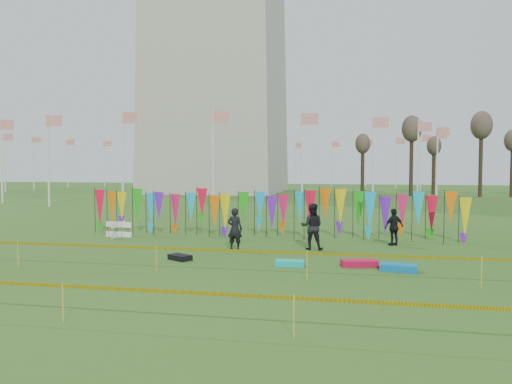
% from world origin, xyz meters
% --- Properties ---
extents(ground, '(160.00, 160.00, 0.00)m').
position_xyz_m(ground, '(0.00, 0.00, 0.00)').
color(ground, '#234D15').
rests_on(ground, ground).
extents(flagpole_ring, '(57.40, 56.16, 8.00)m').
position_xyz_m(flagpole_ring, '(-14.00, 48.00, 4.00)').
color(flagpole_ring, silver).
rests_on(flagpole_ring, ground).
extents(banner_row, '(18.64, 0.64, 2.26)m').
position_xyz_m(banner_row, '(0.28, 7.01, 1.38)').
color(banner_row, black).
rests_on(banner_row, ground).
extents(caution_tape_near, '(26.00, 0.02, 0.90)m').
position_xyz_m(caution_tape_near, '(-0.22, -1.84, 0.78)').
color(caution_tape_near, '#DBB904').
rests_on(caution_tape_near, ground).
extents(caution_tape_far, '(26.00, 0.02, 0.90)m').
position_xyz_m(caution_tape_far, '(-0.22, -7.10, 0.78)').
color(caution_tape_far, '#DBB904').
rests_on(caution_tape_far, ground).
extents(box_kite, '(0.70, 0.70, 0.78)m').
position_xyz_m(box_kite, '(-6.99, 5.42, 0.39)').
color(box_kite, red).
rests_on(box_kite, ground).
extents(person_left, '(0.69, 0.53, 1.76)m').
position_xyz_m(person_left, '(-0.52, 2.94, 0.88)').
color(person_left, black).
rests_on(person_left, ground).
extents(person_mid, '(0.95, 0.60, 1.93)m').
position_xyz_m(person_mid, '(2.60, 3.73, 0.97)').
color(person_mid, black).
rests_on(person_mid, ground).
extents(person_right, '(1.10, 0.99, 1.63)m').
position_xyz_m(person_right, '(6.03, 5.47, 0.82)').
color(person_right, black).
rests_on(person_right, ground).
extents(kite_bag_turquoise, '(1.02, 0.53, 0.20)m').
position_xyz_m(kite_bag_turquoise, '(2.15, 0.11, 0.10)').
color(kite_bag_turquoise, '#0DC8C4').
rests_on(kite_bag_turquoise, ground).
extents(kite_bag_red, '(1.32, 0.80, 0.23)m').
position_xyz_m(kite_bag_red, '(4.52, 0.52, 0.11)').
color(kite_bag_red, red).
rests_on(kite_bag_red, ground).
extents(kite_bag_black, '(1.00, 0.88, 0.20)m').
position_xyz_m(kite_bag_black, '(-2.00, 0.42, 0.10)').
color(kite_bag_black, black).
rests_on(kite_bag_black, ground).
extents(kite_bag_teal, '(1.26, 0.73, 0.23)m').
position_xyz_m(kite_bag_teal, '(5.81, 0.01, 0.11)').
color(kite_bag_teal, blue).
rests_on(kite_bag_teal, ground).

